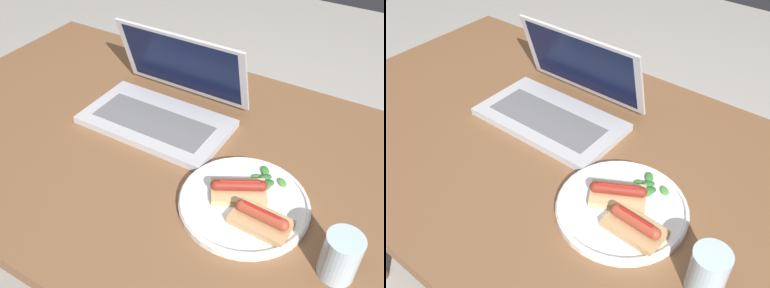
% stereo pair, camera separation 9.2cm
% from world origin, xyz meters
% --- Properties ---
extents(desk, '(1.44, 0.83, 0.73)m').
position_xyz_m(desk, '(0.00, 0.00, 0.65)').
color(desk, brown).
rests_on(desk, ground_plane).
extents(laptop, '(0.37, 0.26, 0.20)m').
position_xyz_m(laptop, '(-0.10, 0.10, 0.77)').
color(laptop, '#B7B7BC').
rests_on(laptop, desk).
extents(plate, '(0.27, 0.27, 0.02)m').
position_xyz_m(plate, '(0.21, -0.08, 0.74)').
color(plate, white).
rests_on(plate, desk).
extents(sausage_toast_left, '(0.13, 0.11, 0.04)m').
position_xyz_m(sausage_toast_left, '(0.19, -0.06, 0.76)').
color(sausage_toast_left, tan).
rests_on(sausage_toast_left, plate).
extents(sausage_toast_middle, '(0.12, 0.07, 0.04)m').
position_xyz_m(sausage_toast_middle, '(0.26, -0.11, 0.76)').
color(sausage_toast_middle, tan).
rests_on(sausage_toast_middle, plate).
extents(salad_pile, '(0.08, 0.08, 0.01)m').
position_xyz_m(salad_pile, '(0.23, -0.00, 0.75)').
color(salad_pile, '#387A33').
rests_on(salad_pile, plate).
extents(drinking_glass, '(0.06, 0.06, 0.09)m').
position_xyz_m(drinking_glass, '(0.42, -0.13, 0.78)').
color(drinking_glass, silver).
rests_on(drinking_glass, desk).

